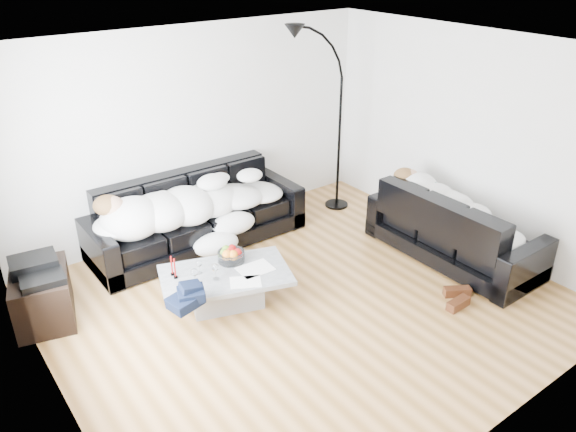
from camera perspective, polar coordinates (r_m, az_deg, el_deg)
ground at (r=6.07m, az=1.71°, el=-8.65°), size 5.00×5.00×0.00m
wall_back at (r=7.20m, az=-9.40°, el=8.45°), size 5.00×0.02×2.60m
wall_left at (r=4.49m, az=-24.12°, el=-5.34°), size 0.02×4.50×2.60m
wall_right at (r=7.15m, az=17.94°, el=7.37°), size 0.02×4.50×2.60m
ceiling at (r=5.04m, az=2.12°, el=16.28°), size 5.00×5.00×0.00m
sofa_back at (r=7.02m, az=-9.22°, el=0.37°), size 2.69×0.93×0.88m
sofa_right at (r=6.94m, az=16.60°, el=-0.94°), size 0.89×2.08×0.84m
sleeper_back at (r=6.89m, az=-9.15°, el=1.78°), size 2.27×0.79×0.45m
sleeper_right at (r=6.85m, az=16.83°, el=0.67°), size 0.75×1.78×0.44m
teal_cushion at (r=7.13m, az=12.59°, el=2.97°), size 0.42×0.38×0.20m
coffee_table at (r=5.96m, az=-6.31°, el=-7.34°), size 1.49×1.14×0.38m
fruit_bowl at (r=6.01m, az=-5.80°, el=-3.82°), size 0.33×0.33×0.18m
wine_glass_a at (r=5.84m, az=-9.02°, el=-5.14°), size 0.07×0.07×0.15m
wine_glass_b at (r=5.67m, az=-9.46°, el=-6.10°), size 0.09×0.09×0.18m
wine_glass_c at (r=5.72m, az=-7.39°, el=-5.63°), size 0.08×0.08×0.18m
candle_left at (r=5.79m, az=-11.42°, el=-5.28°), size 0.04×0.04×0.22m
candle_right at (r=5.85m, az=-11.73°, el=-5.00°), size 0.04×0.04×0.21m
newspaper_a at (r=5.89m, az=-3.34°, el=-5.35°), size 0.37×0.29×0.01m
newspaper_b at (r=5.68m, az=-4.34°, el=-6.68°), size 0.38×0.34×0.01m
navy_jacket at (r=5.35m, az=-10.25°, el=-7.44°), size 0.34×0.28×0.16m
shoes at (r=6.29m, az=16.86°, el=-7.93°), size 0.54×0.43×0.11m
av_cabinet at (r=6.18m, az=-23.65°, el=-7.49°), size 0.71×0.89×0.54m
stereo at (r=6.01m, az=-24.22°, el=-4.84°), size 0.48×0.39×0.13m
floor_lamp at (r=7.74m, az=5.27°, el=8.67°), size 0.89×0.64×2.27m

